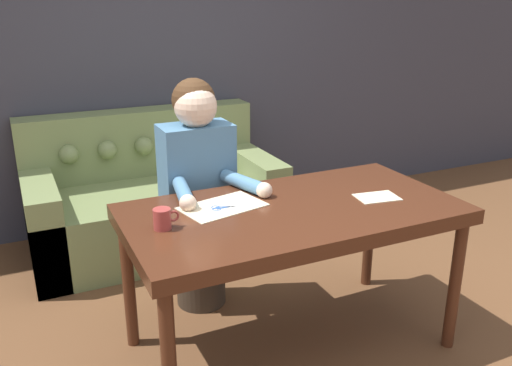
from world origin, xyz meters
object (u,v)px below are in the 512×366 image
at_px(person, 198,194).
at_px(couch, 153,201).
at_px(dining_table, 293,221).
at_px(scissors, 225,208).
at_px(mug, 163,219).

bearing_deg(person, couch, 91.65).
height_order(dining_table, scissors, scissors).
height_order(couch, mug, couch).
bearing_deg(person, scissors, -93.38).
xyz_separation_m(dining_table, scissors, (-0.30, 0.12, 0.07)).
height_order(dining_table, mug, mug).
bearing_deg(couch, scissors, -90.00).
height_order(scissors, mug, mug).
distance_m(person, mug, 0.67).
xyz_separation_m(person, scissors, (-0.03, -0.45, 0.09)).
relative_size(couch, mug, 14.88).
distance_m(dining_table, person, 0.63).
distance_m(dining_table, scissors, 0.33).
xyz_separation_m(dining_table, couch, (-0.30, 1.50, -0.37)).
relative_size(scissors, mug, 1.77).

